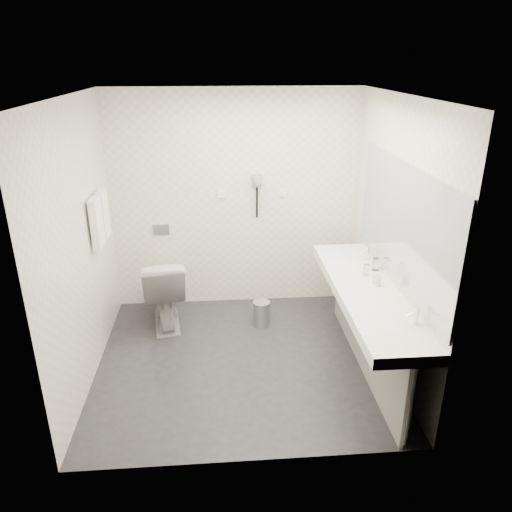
{
  "coord_description": "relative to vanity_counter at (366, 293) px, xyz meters",
  "views": [
    {
      "loc": [
        -0.19,
        -4.07,
        2.79
      ],
      "look_at": [
        0.15,
        0.15,
        1.05
      ],
      "focal_mm": 34.24,
      "sensor_mm": 36.0,
      "label": 1
    }
  ],
  "objects": [
    {
      "name": "towel_near",
      "position": [
        -2.46,
        0.61,
        0.53
      ],
      "size": [
        0.07,
        0.24,
        0.48
      ],
      "primitive_type": "cube",
      "color": "white",
      "rests_on": "towel_rail"
    },
    {
      "name": "glass_right",
      "position": [
        0.2,
        0.39,
        0.11
      ],
      "size": [
        0.07,
        0.07,
        0.12
      ],
      "primitive_type": "cylinder",
      "rotation": [
        0.0,
        0.0,
        0.02
      ],
      "color": "silver",
      "rests_on": "vanity_counter"
    },
    {
      "name": "pedal_bin",
      "position": [
        -0.87,
        0.88,
        -0.67
      ],
      "size": [
        0.23,
        0.23,
        0.27
      ],
      "primitive_type": "cylinder",
      "rotation": [
        0.0,
        0.0,
        0.27
      ],
      "color": "#B2B5BA",
      "rests_on": "floor"
    },
    {
      "name": "vanity_panel",
      "position": [
        0.02,
        0.0,
        -0.42
      ],
      "size": [
        0.03,
        2.15,
        0.75
      ],
      "primitive_type": "cube",
      "color": "gray",
      "rests_on": "floor"
    },
    {
      "name": "towel_rail",
      "position": [
        -2.47,
        0.75,
        0.75
      ],
      "size": [
        0.02,
        0.62,
        0.02
      ],
      "primitive_type": "cylinder",
      "rotation": [
        1.57,
        0.0,
        0.0
      ],
      "color": "silver",
      "rests_on": "wall_left"
    },
    {
      "name": "faucet_far",
      "position": [
        0.19,
        0.65,
        0.12
      ],
      "size": [
        0.04,
        0.04,
        0.15
      ],
      "primitive_type": "cylinder",
      "color": "silver",
      "rests_on": "vanity_counter"
    },
    {
      "name": "bin_lid",
      "position": [
        -0.87,
        0.88,
        -0.53
      ],
      "size": [
        0.19,
        0.19,
        0.02
      ],
      "primitive_type": "cylinder",
      "color": "#B2B5BA",
      "rests_on": "pedal_bin"
    },
    {
      "name": "glass_left",
      "position": [
        0.08,
        0.28,
        0.1
      ],
      "size": [
        0.06,
        0.06,
        0.1
      ],
      "primitive_type": "cylinder",
      "rotation": [
        0.0,
        0.0,
        -0.13
      ],
      "color": "silver",
      "rests_on": "vanity_counter"
    },
    {
      "name": "vanity_post_far",
      "position": [
        0.05,
        1.04,
        -0.42
      ],
      "size": [
        0.06,
        0.06,
        0.75
      ],
      "primitive_type": "cylinder",
      "color": "silver",
      "rests_on": "floor"
    },
    {
      "name": "soap_bottle_a",
      "position": [
        0.11,
        0.08,
        0.11
      ],
      "size": [
        0.07,
        0.07,
        0.11
      ],
      "primitive_type": "imported",
      "rotation": [
        0.0,
        0.0,
        0.55
      ],
      "color": "beige",
      "rests_on": "vanity_counter"
    },
    {
      "name": "wall_left",
      "position": [
        -2.52,
        0.2,
        0.45
      ],
      "size": [
        0.0,
        2.6,
        2.6
      ],
      "primitive_type": "plane",
      "rotation": [
        1.57,
        0.0,
        1.57
      ],
      "color": "white",
      "rests_on": "floor"
    },
    {
      "name": "dryer_cord",
      "position": [
        -0.88,
        1.46,
        0.45
      ],
      "size": [
        0.02,
        0.02,
        0.35
      ],
      "primitive_type": "cylinder",
      "color": "black",
      "rests_on": "dryer_cradle"
    },
    {
      "name": "basin_near",
      "position": [
        0.0,
        -0.65,
        0.04
      ],
      "size": [
        0.4,
        0.31,
        0.05
      ],
      "primitive_type": "ellipsoid",
      "color": "white",
      "rests_on": "vanity_counter"
    },
    {
      "name": "mirror",
      "position": [
        0.26,
        0.0,
        0.65
      ],
      "size": [
        0.02,
        2.2,
        1.05
      ],
      "primitive_type": "cube",
      "color": "#B2BCC6",
      "rests_on": "wall_right"
    },
    {
      "name": "towel_far",
      "position": [
        -2.46,
        0.89,
        0.53
      ],
      "size": [
        0.07,
        0.24,
        0.48
      ],
      "primitive_type": "cube",
      "color": "white",
      "rests_on": "towel_rail"
    },
    {
      "name": "vanity_counter",
      "position": [
        0.0,
        0.0,
        0.0
      ],
      "size": [
        0.55,
        2.2,
        0.1
      ],
      "primitive_type": "cube",
      "color": "white",
      "rests_on": "floor"
    },
    {
      "name": "flush_plate",
      "position": [
        -1.98,
        1.49,
        0.15
      ],
      "size": [
        0.18,
        0.02,
        0.12
      ],
      "primitive_type": "cube",
      "color": "#B2B5BA",
      "rests_on": "wall_back"
    },
    {
      "name": "wall_right",
      "position": [
        0.27,
        0.2,
        0.45
      ],
      "size": [
        0.0,
        2.6,
        2.6
      ],
      "primitive_type": "plane",
      "rotation": [
        1.57,
        0.0,
        -1.57
      ],
      "color": "white",
      "rests_on": "floor"
    },
    {
      "name": "switch_plate_b",
      "position": [
        -0.57,
        1.49,
        0.55
      ],
      "size": [
        0.09,
        0.02,
        0.09
      ],
      "primitive_type": "cube",
      "color": "white",
      "rests_on": "wall_back"
    },
    {
      "name": "basin_far",
      "position": [
        0.0,
        0.65,
        0.04
      ],
      "size": [
        0.4,
        0.31,
        0.05
      ],
      "primitive_type": "ellipsoid",
      "color": "white",
      "rests_on": "vanity_counter"
    },
    {
      "name": "switch_plate_a",
      "position": [
        -1.27,
        1.49,
        0.55
      ],
      "size": [
        0.09,
        0.02,
        0.09
      ],
      "primitive_type": "cube",
      "color": "white",
      "rests_on": "wall_back"
    },
    {
      "name": "faucet_near",
      "position": [
        0.19,
        -0.65,
        0.12
      ],
      "size": [
        0.04,
        0.04,
        0.15
      ],
      "primitive_type": "cylinder",
      "color": "silver",
      "rests_on": "vanity_counter"
    },
    {
      "name": "wall_back",
      "position": [
        -1.12,
        1.5,
        0.45
      ],
      "size": [
        2.8,
        0.0,
        2.8
      ],
      "primitive_type": "plane",
      "rotation": [
        1.57,
        0.0,
        0.0
      ],
      "color": "white",
      "rests_on": "floor"
    },
    {
      "name": "soap_bottle_c",
      "position": [
        0.11,
        0.03,
        0.11
      ],
      "size": [
        0.05,
        0.05,
        0.13
      ],
      "primitive_type": "imported",
      "rotation": [
        0.0,
        0.0,
        0.04
      ],
      "color": "beige",
      "rests_on": "vanity_counter"
    },
    {
      "name": "dryer_barrel",
      "position": [
        -0.88,
        1.4,
        0.73
      ],
      "size": [
        0.08,
        0.14,
        0.08
      ],
      "primitive_type": "cylinder",
      "rotation": [
        1.57,
        0.0,
        0.0
      ],
      "color": "#949399",
      "rests_on": "dryer_cradle"
    },
    {
      "name": "dryer_cradle",
      "position": [
        -0.88,
        1.47,
        0.7
      ],
      "size": [
        0.1,
        0.04,
        0.14
      ],
      "primitive_type": "cube",
      "color": "#949399",
      "rests_on": "wall_back"
    },
    {
      "name": "wall_front",
      "position": [
        -1.12,
        -1.1,
        0.45
      ],
      "size": [
        2.8,
        0.0,
        2.8
      ],
      "primitive_type": "plane",
      "rotation": [
        -1.57,
        0.0,
        0.0
      ],
      "color": "white",
      "rests_on": "floor"
    },
    {
      "name": "vanity_post_near",
      "position": [
        0.05,
        -1.04,
        -0.42
      ],
      "size": [
        0.06,
        0.06,
        0.75
      ],
      "primitive_type": "cylinder",
      "color": "silver",
      "rests_on": "floor"
    },
    {
      "name": "toilet",
      "position": [
        -1.94,
        1.0,
        -0.39
      ],
      "size": [
        0.56,
        0.85,
        0.81
      ],
      "primitive_type": "imported",
      "rotation": [
        0.0,
        0.0,
        3.28
      ],
      "color": "white",
      "rests_on": "floor"
    },
    {
      "name": "ceiling",
      "position": [
        -1.12,
        0.2,
        1.7
      ],
      "size": [
        2.8,
        2.8,
        0.0
      ],
      "primitive_type": "plane",
      "rotation": [
        3.14,
        0.0,
        0.0
      ],
      "color": "white",
      "rests_on": "wall_back"
    },
    {
      "name": "floor",
      "position": [
        -1.12,
        0.2,
        -0.8
      ],
      "size": [
        2.8,
        2.8,
        0.0
      ],
      "primitive_type": "plane",
      "color": "#222227",
      "rests_on": "ground"
    }
  ]
}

